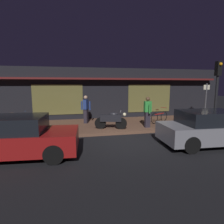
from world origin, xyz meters
The scene contains 13 objects.
ground_plane centered at (0.00, 0.00, 0.00)m, with size 60.00×60.00×0.00m, color black.
sidewalk_slab centered at (0.00, 3.00, 0.07)m, with size 18.00×4.00×0.15m, color brown.
storefront_building centered at (0.00, 6.39, 1.80)m, with size 18.00×3.30×3.60m.
motorcycle centered at (-0.32, 1.74, 0.65)m, with size 1.66×0.72×0.97m.
bicycle_parked centered at (-5.21, 2.96, 0.51)m, with size 1.64×0.47×0.91m.
bicycle_extra centered at (2.91, 2.73, 0.51)m, with size 1.47×0.85×0.91m.
person_photographer centered at (-1.51, 3.54, 1.03)m, with size 0.59×0.44×1.67m.
person_bystander centered at (1.68, 1.69, 1.03)m, with size 0.39×0.61×1.67m.
sign_post centered at (6.20, 2.86, 1.51)m, with size 0.44×0.09×2.40m.
trash_bin centered at (6.35, 1.61, 0.62)m, with size 0.48×0.48×0.93m.
traffic_light_pole centered at (4.80, 0.41, 2.48)m, with size 0.24×0.33×3.60m.
parked_car_near centered at (-4.25, -0.97, 0.70)m, with size 4.23×2.08×1.42m.
parked_car_far centered at (3.19, -1.24, 0.70)m, with size 4.19×1.98×1.42m.
Camera 1 is at (-2.31, -7.64, 2.46)m, focal length 29.79 mm.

